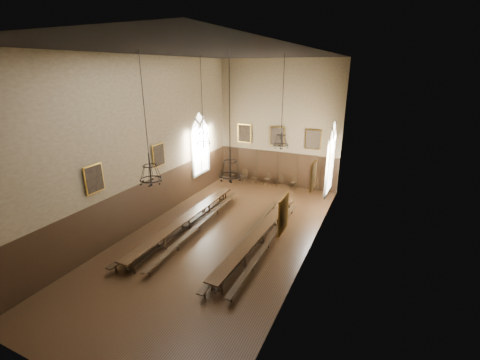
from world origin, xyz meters
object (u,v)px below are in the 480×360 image
Objects in this scene: bench_left_inner at (200,226)px; bench_right_inner at (247,238)px; chandelier_back_right at (281,138)px; table_left at (186,223)px; chair_4 at (280,183)px; chair_1 at (245,178)px; chandelier_back_left at (203,137)px; chair_5 at (293,185)px; bench_right_outer at (269,243)px; chair_0 at (232,176)px; chair_2 at (255,179)px; chair_3 at (267,181)px; table_right at (259,237)px; bench_left_outer at (182,222)px; chandelier_front_left at (150,172)px; chandelier_front_right at (230,168)px.

bench_left_inner reaches higher than bench_right_inner.
bench_right_inner is 5.34m from chandelier_back_right.
chair_4 is at bearing 73.44° from table_left.
chair_1 is 0.19× the size of chandelier_back_left.
chair_5 reaches higher than bench_right_inner.
bench_right_outer is 10.80× the size of chair_0.
chair_5 is at bearing 3.08° from chair_0.
chair_4 is (2.03, 0.06, 0.01)m from chair_2.
chair_3 is at bearing -19.12° from chair_1.
table_right is at bearing 0.68° from bench_left_inner.
bench_left_outer is at bearing -179.93° from bench_right_outer.
bench_right_inner is 5.88m from chandelier_front_left.
bench_left_outer is 11.93× the size of chair_0.
bench_right_outer is at bearing -25.60° from chandelier_back_left.
bench_left_inner is at bearing -72.94° from chair_0.
bench_right_inner is 11.21× the size of chair_0.
chandelier_front_left is at bearing -173.01° from chandelier_front_right.
bench_right_outer is 2.06× the size of chandelier_back_right.
table_left is 1.82× the size of chandelier_front_left.
chandelier_front_left is at bearing -75.53° from bench_left_outer.
chandelier_front_right is at bearing -71.85° from chair_2.
bench_left_outer is at bearing -178.12° from table_right.
table_right is at bearing -84.36° from chair_5.
chandelier_back_right is at bearing 85.16° from chandelier_front_right.
chandelier_back_right is 0.85× the size of chandelier_front_left.
chair_4 is at bearing 97.30° from chandelier_front_right.
chandelier_front_left is (-3.21, -2.97, 3.93)m from bench_right_inner.
chandelier_back_left and chandelier_back_right have the same top height.
chair_0 is 1.93m from chair_2.
table_left is 1.04× the size of table_right.
table_left is at bearing 148.06° from chandelier_front_right.
chair_2 is at bearing 107.41° from chandelier_front_right.
bench_right_outer is at bearing -55.09° from chair_3.
table_left is 4.83m from chandelier_front_left.
chandelier_back_right is 6.76m from chandelier_front_left.
bench_left_outer is 8.43m from chair_1.
chair_1 reaches higher than chair_0.
bench_left_inner is 8.31m from chair_2.
chandelier_front_left is at bearing -92.52° from chair_4.
chair_0 is 1.11m from chair_1.
bench_right_inner is at bearing -62.12° from chair_3.
chair_4 is 0.20× the size of chandelier_front_right.
chair_3 is (1.53, 8.54, -0.08)m from table_left.
table_left is 10.31× the size of chair_1.
table_left is 8.58m from chair_0.
bench_right_inner is 2.14× the size of chandelier_back_right.
bench_right_outer is 1.92× the size of chandelier_back_left.
table_right is 2.06× the size of chandelier_back_right.
chair_5 is (3.94, 8.42, -0.02)m from bench_left_outer.
bench_left_inner is 10.64× the size of chair_2.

